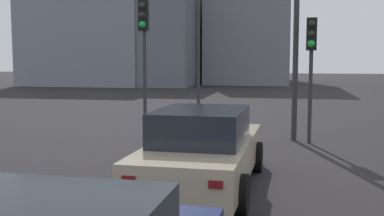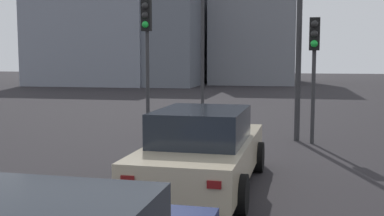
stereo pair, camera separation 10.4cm
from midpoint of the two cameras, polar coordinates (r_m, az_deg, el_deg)
The scene contains 7 objects.
car_beige_lead at distance 8.82m, azimuth 1.01°, elevation -5.00°, with size 4.71×2.04×1.49m.
traffic_light_near_left at distance 13.66m, azimuth 13.92°, elevation 6.41°, with size 0.32×0.30×3.53m.
traffic_light_near_right at distance 14.29m, azimuth -6.04°, elevation 8.17°, with size 0.32×0.28×4.12m.
street_lamp_far at distance 23.96m, azimuth 0.66°, elevation 9.43°, with size 0.56×0.36×6.44m.
building_facade_left at distance 48.27m, azimuth 7.03°, elevation 10.08°, with size 12.40×7.68×11.80m, color slate.
building_facade_center at distance 45.45m, azimuth -3.62°, elevation 8.62°, with size 13.31×7.16×9.03m, color slate.
building_facade_right at distance 45.81m, azimuth -11.54°, elevation 9.23°, with size 10.42×10.93×10.20m, color gray.
Camera 1 is at (0.98, -1.59, 2.40)m, focal length 44.38 mm.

